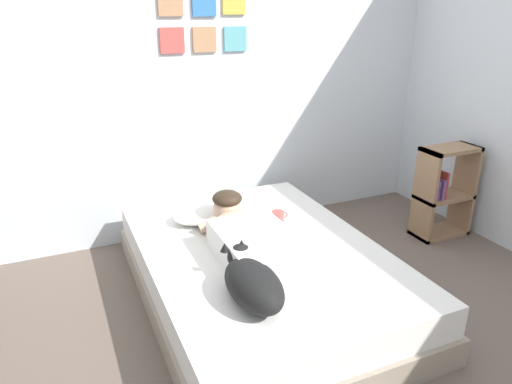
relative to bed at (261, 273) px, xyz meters
name	(u,v)px	position (x,y,z in m)	size (l,w,h in m)	color
ground_plane	(308,344)	(0.05, -0.53, -0.18)	(11.95, 11.95, 0.00)	#66564C
back_wall	(203,78)	(0.05, 1.20, 1.07)	(3.98, 0.12, 2.50)	silver
bed	(261,273)	(0.00, 0.00, 0.00)	(1.45, 2.05, 0.36)	gray
pillow	(209,213)	(-0.16, 0.53, 0.24)	(0.52, 0.32, 0.11)	white
person_lying	(248,236)	(-0.09, -0.01, 0.29)	(0.43, 0.92, 0.27)	white
dog	(252,281)	(-0.27, -0.48, 0.29)	(0.26, 0.57, 0.21)	black
coffee_cup	(278,216)	(0.27, 0.31, 0.22)	(0.12, 0.09, 0.07)	#D84C47
cell_phone	(260,269)	(-0.11, -0.24, 0.19)	(0.07, 0.14, 0.01)	black
bookshelf	(443,192)	(1.72, 0.24, 0.20)	(0.45, 0.24, 0.75)	#997251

